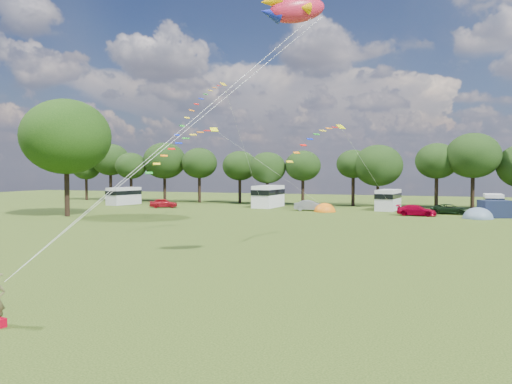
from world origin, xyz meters
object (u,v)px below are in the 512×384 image
(car_c, at_px, (416,210))
(campervan_a, at_px, (124,195))
(tent_orange, at_px, (325,212))
(campervan_b, at_px, (268,196))
(tent_greyblue, at_px, (478,218))
(big_tree, at_px, (66,137))
(fish_kite, at_px, (292,9))
(car_a, at_px, (164,203))
(campervan_c, at_px, (388,199))
(car_b, at_px, (310,206))
(campervan_d, at_px, (493,203))
(car_d, at_px, (450,209))

(car_c, xyz_separation_m, campervan_a, (-42.86, 4.92, 0.78))
(tent_orange, bearing_deg, campervan_b, 151.24)
(campervan_b, height_order, tent_orange, campervan_b)
(tent_orange, bearing_deg, campervan_a, 175.02)
(campervan_b, xyz_separation_m, tent_greyblue, (26.70, -8.36, -1.64))
(big_tree, height_order, car_c, big_tree)
(campervan_a, bearing_deg, fish_kite, -127.00)
(tent_greyblue, bearing_deg, car_a, 176.30)
(campervan_b, height_order, campervan_c, campervan_b)
(big_tree, xyz_separation_m, car_b, (24.25, 16.89, -8.34))
(campervan_d, bearing_deg, big_tree, 115.70)
(campervan_d, bearing_deg, campervan_c, 87.37)
(campervan_a, relative_size, tent_greyblue, 1.60)
(car_b, xyz_separation_m, tent_greyblue, (19.61, -4.15, -0.66))
(campervan_a, bearing_deg, tent_greyblue, -86.57)
(big_tree, xyz_separation_m, car_c, (37.48, 13.90, -8.38))
(campervan_a, distance_m, campervan_b, 22.66)
(campervan_a, distance_m, tent_orange, 31.89)
(car_a, bearing_deg, campervan_a, 44.17)
(car_c, relative_size, tent_orange, 1.39)
(car_b, xyz_separation_m, car_c, (13.23, -2.99, -0.04))
(car_b, bearing_deg, tent_greyblue, -112.18)
(campervan_b, bearing_deg, tent_greyblue, -103.71)
(car_b, height_order, car_c, car_b)
(car_a, xyz_separation_m, tent_greyblue, (40.29, -2.60, -0.63))
(car_b, bearing_deg, big_tree, 114.63)
(big_tree, height_order, campervan_d, big_tree)
(campervan_c, bearing_deg, campervan_a, 101.31)
(campervan_c, bearing_deg, fish_kite, -173.49)
(car_a, relative_size, car_c, 0.92)
(car_d, relative_size, tent_orange, 1.47)
(campervan_b, distance_m, fish_kite, 47.98)
(car_a, height_order, tent_greyblue, car_a)
(big_tree, distance_m, campervan_c, 40.60)
(car_a, bearing_deg, big_tree, 142.28)
(big_tree, distance_m, campervan_a, 20.99)
(car_c, bearing_deg, big_tree, 117.37)
(campervan_b, relative_size, campervan_c, 1.12)
(campervan_b, distance_m, tent_greyblue, 28.03)
(car_a, xyz_separation_m, campervan_a, (-8.95, 3.48, 0.76))
(campervan_c, relative_size, campervan_d, 1.19)
(campervan_d, height_order, fish_kite, fish_kite)
(car_b, height_order, fish_kite, fish_kite)
(big_tree, xyz_separation_m, car_d, (41.19, 17.50, -8.40))
(campervan_b, bearing_deg, campervan_d, -87.80)
(car_c, relative_size, tent_greyblue, 1.19)
(car_b, height_order, tent_greyblue, car_b)
(campervan_c, bearing_deg, tent_orange, 133.36)
(big_tree, bearing_deg, tent_greyblue, 16.19)
(car_d, height_order, campervan_d, campervan_d)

